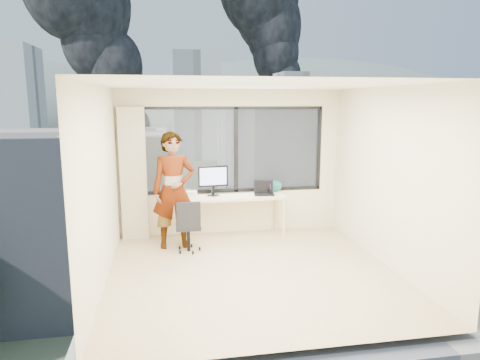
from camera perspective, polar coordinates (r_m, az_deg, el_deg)
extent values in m
cube|color=#C9B982|center=(6.26, 1.61, -12.07)|extent=(4.00, 4.00, 0.01)
cube|color=white|center=(5.79, 1.75, 12.46)|extent=(4.00, 4.00, 0.01)
cube|color=beige|center=(4.00, 7.46, -5.52)|extent=(4.00, 0.01, 2.60)
cube|color=beige|center=(5.83, -17.96, -0.90)|extent=(0.01, 4.00, 2.60)
cube|color=beige|center=(6.58, 18.99, 0.28)|extent=(0.01, 4.00, 2.60)
cube|color=beige|center=(7.67, -13.93, 0.77)|extent=(0.45, 0.14, 2.30)
cube|color=beige|center=(7.69, -0.85, -4.81)|extent=(1.80, 0.60, 0.75)
imported|color=#2D2D33|center=(7.12, -8.77, -1.36)|extent=(0.73, 0.51, 1.91)
cube|color=white|center=(7.71, -6.99, -1.67)|extent=(0.39, 0.35, 0.08)
cube|color=black|center=(7.63, 3.70, -2.00)|extent=(0.11, 0.07, 0.01)
cylinder|color=black|center=(7.71, 4.10, -1.54)|extent=(0.09, 0.09, 0.10)
ellipsoid|color=#0C4B46|center=(7.93, 4.62, -0.81)|extent=(0.30, 0.21, 0.21)
cube|color=#515B3D|center=(126.74, -9.32, 2.81)|extent=(400.00, 400.00, 0.04)
cube|color=beige|center=(37.71, -21.65, -4.79)|extent=(16.00, 12.00, 14.00)
cube|color=silver|center=(46.37, 6.74, -0.11)|extent=(14.00, 13.00, 16.00)
cube|color=silver|center=(106.23, -28.78, 7.83)|extent=(14.00, 14.00, 28.00)
cube|color=silver|center=(126.01, -5.83, 9.70)|extent=(13.00, 13.00, 30.00)
cube|color=silver|center=(152.85, 7.76, 9.02)|extent=(15.00, 15.00, 26.00)
ellipsoid|color=slate|center=(341.41, 7.39, 7.54)|extent=(300.00, 220.00, 96.00)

